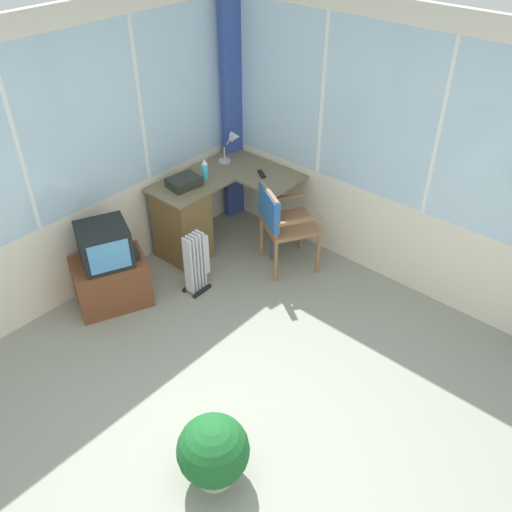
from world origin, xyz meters
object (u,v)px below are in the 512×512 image
(tv_remote, at_px, (262,174))
(desk, at_px, (188,219))
(spray_bottle, at_px, (205,169))
(wooden_armchair, at_px, (279,218))
(potted_plant, at_px, (213,451))
(tv_on_stand, at_px, (110,270))
(paper_tray, at_px, (184,182))
(space_heater, at_px, (197,261))
(desk_lamp, at_px, (233,142))

(tv_remote, bearing_deg, desk, -176.23)
(spray_bottle, height_order, wooden_armchair, spray_bottle)
(desk, relative_size, wooden_armchair, 1.46)
(tv_remote, bearing_deg, potted_plant, -112.47)
(tv_on_stand, bearing_deg, wooden_armchair, -28.61)
(paper_tray, relative_size, potted_plant, 0.56)
(wooden_armchair, bearing_deg, tv_remote, 60.40)
(tv_remote, relative_size, space_heater, 0.24)
(tv_remote, height_order, spray_bottle, spray_bottle)
(desk_lamp, height_order, spray_bottle, desk_lamp)
(tv_on_stand, xyz_separation_m, space_heater, (0.65, -0.44, -0.05))
(spray_bottle, relative_size, wooden_armchair, 0.25)
(desk, bearing_deg, desk_lamp, 3.91)
(wooden_armchair, bearing_deg, desk_lamp, 71.44)
(desk, height_order, tv_on_stand, tv_on_stand)
(paper_tray, height_order, potted_plant, paper_tray)
(desk, xyz_separation_m, paper_tray, (0.02, 0.03, 0.40))
(desk, relative_size, tv_on_stand, 1.55)
(desk_lamp, bearing_deg, spray_bottle, -172.53)
(tv_remote, height_order, paper_tray, paper_tray)
(desk_lamp, xyz_separation_m, spray_bottle, (-0.47, -0.06, -0.10))
(desk_lamp, distance_m, potted_plant, 3.22)
(tv_remote, relative_size, paper_tray, 0.50)
(tv_remote, xyz_separation_m, paper_tray, (-0.67, 0.41, 0.03))
(space_heater, bearing_deg, wooden_armchair, -23.34)
(paper_tray, xyz_separation_m, potted_plant, (-1.67, -2.03, -0.54))
(paper_tray, relative_size, wooden_armchair, 0.34)
(desk_lamp, relative_size, spray_bottle, 1.52)
(tv_remote, bearing_deg, wooden_armchair, -86.73)
(desk, bearing_deg, potted_plant, -129.71)
(desk_lamp, bearing_deg, tv_on_stand, -177.21)
(desk_lamp, relative_size, potted_plant, 0.61)
(tv_remote, distance_m, spray_bottle, 0.57)
(space_heater, bearing_deg, desk, 54.08)
(desk, relative_size, potted_plant, 2.40)
(desk, distance_m, wooden_armchair, 0.93)
(tv_remote, xyz_separation_m, tv_on_stand, (-1.68, 0.34, -0.42))
(paper_tray, bearing_deg, spray_bottle, -10.98)
(spray_bottle, bearing_deg, potted_plant, -133.95)
(tv_remote, height_order, tv_on_stand, tv_on_stand)
(potted_plant, bearing_deg, spray_bottle, 46.05)
(paper_tray, distance_m, wooden_armchair, 0.98)
(spray_bottle, bearing_deg, tv_remote, -40.73)
(spray_bottle, relative_size, paper_tray, 0.72)
(desk, height_order, wooden_armchair, wooden_armchair)
(wooden_armchair, relative_size, potted_plant, 1.64)
(spray_bottle, bearing_deg, wooden_armchair, -77.40)
(desk, xyz_separation_m, desk_lamp, (0.72, 0.05, 0.56))
(tv_remote, distance_m, tv_on_stand, 1.76)
(wooden_armchair, bearing_deg, desk, 118.07)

